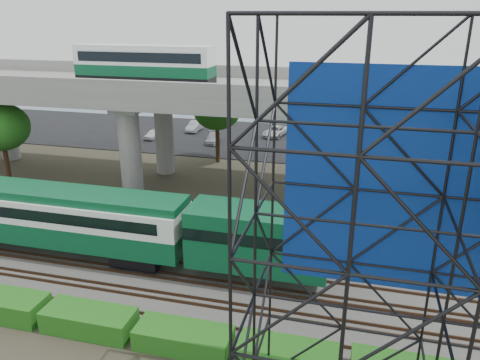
# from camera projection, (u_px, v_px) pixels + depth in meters

# --- Properties ---
(ground) EXTENTS (140.00, 140.00, 0.00)m
(ground) POSITION_uv_depth(u_px,v_px,m) (195.00, 294.00, 26.41)
(ground) COLOR #474233
(ground) RESTS_ON ground
(ballast_bed) EXTENTS (90.00, 12.00, 0.20)m
(ballast_bed) POSITION_uv_depth(u_px,v_px,m) (206.00, 274.00, 28.19)
(ballast_bed) COLOR slate
(ballast_bed) RESTS_ON ground
(service_road) EXTENTS (90.00, 5.00, 0.08)m
(service_road) POSITION_uv_depth(u_px,v_px,m) (241.00, 218.00, 35.96)
(service_road) COLOR black
(service_road) RESTS_ON ground
(parking_lot) EXTENTS (90.00, 18.00, 0.08)m
(parking_lot) POSITION_uv_depth(u_px,v_px,m) (288.00, 141.00, 57.36)
(parking_lot) COLOR black
(parking_lot) RESTS_ON ground
(harbor_water) EXTENTS (140.00, 40.00, 0.03)m
(harbor_water) POSITION_uv_depth(u_px,v_px,m) (309.00, 108.00, 77.40)
(harbor_water) COLOR slate
(harbor_water) RESTS_ON ground
(rail_tracks) EXTENTS (90.00, 9.52, 0.16)m
(rail_tracks) POSITION_uv_depth(u_px,v_px,m) (206.00, 272.00, 28.13)
(rail_tracks) COLOR #472D1E
(rail_tracks) RESTS_ON ballast_bed
(commuter_train) EXTENTS (29.30, 3.06, 4.30)m
(commuter_train) POSITION_uv_depth(u_px,v_px,m) (73.00, 217.00, 29.30)
(commuter_train) COLOR black
(commuter_train) RESTS_ON rail_tracks
(overpass) EXTENTS (80.00, 12.00, 12.40)m
(overpass) POSITION_uv_depth(u_px,v_px,m) (249.00, 100.00, 38.36)
(overpass) COLOR #9E9B93
(overpass) RESTS_ON ground
(scaffold_tower) EXTENTS (9.36, 6.36, 15.00)m
(scaffold_tower) POSITION_uv_depth(u_px,v_px,m) (399.00, 274.00, 14.31)
(scaffold_tower) COLOR black
(scaffold_tower) RESTS_ON ground
(hedge_strip) EXTENTS (34.60, 1.80, 1.20)m
(hedge_strip) POSITION_uv_depth(u_px,v_px,m) (184.00, 337.00, 22.06)
(hedge_strip) COLOR #145A14
(hedge_strip) RESTS_ON ground
(trees) EXTENTS (40.94, 16.94, 7.69)m
(trees) POSITION_uv_depth(u_px,v_px,m) (205.00, 128.00, 40.34)
(trees) COLOR #382314
(trees) RESTS_ON ground
(suv) EXTENTS (4.85, 3.38, 1.23)m
(suv) POSITION_uv_depth(u_px,v_px,m) (167.00, 204.00, 37.07)
(suv) COLOR black
(suv) RESTS_ON service_road
(parked_cars) EXTENTS (35.94, 9.55, 1.29)m
(parked_cars) POSITION_uv_depth(u_px,v_px,m) (305.00, 138.00, 56.51)
(parked_cars) COLOR white
(parked_cars) RESTS_ON parking_lot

